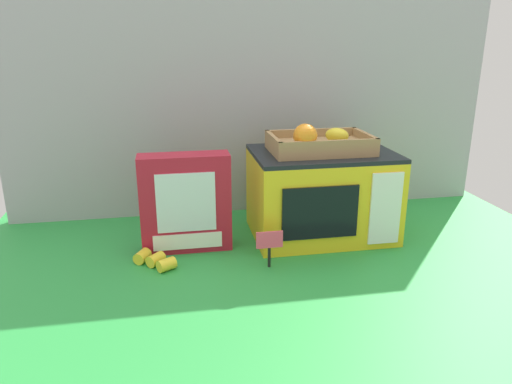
{
  "coord_description": "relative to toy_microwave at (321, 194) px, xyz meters",
  "views": [
    {
      "loc": [
        -0.28,
        -1.26,
        0.57
      ],
      "look_at": [
        -0.05,
        0.03,
        0.15
      ],
      "focal_mm": 33.69,
      "sensor_mm": 36.0,
      "label": 1
    }
  ],
  "objects": [
    {
      "name": "display_back_panel",
      "position": [
        -0.16,
        0.27,
        0.23
      ],
      "size": [
        1.61,
        0.03,
        0.72
      ],
      "primitive_type": "cube",
      "color": "#A0A3A8",
      "rests_on": "ground"
    },
    {
      "name": "loose_toy_banana",
      "position": [
        -0.49,
        -0.13,
        -0.11
      ],
      "size": [
        0.12,
        0.11,
        0.03
      ],
      "color": "yellow",
      "rests_on": "ground"
    },
    {
      "name": "toy_microwave",
      "position": [
        0.0,
        0.0,
        0.0
      ],
      "size": [
        0.41,
        0.29,
        0.26
      ],
      "color": "yellow",
      "rests_on": "ground"
    },
    {
      "name": "food_groups_crate",
      "position": [
        -0.02,
        -0.01,
        0.15
      ],
      "size": [
        0.29,
        0.19,
        0.09
      ],
      "color": "#A37F51",
      "rests_on": "toy_microwave"
    },
    {
      "name": "ground_plane",
      "position": [
        -0.16,
        -0.05,
        -0.13
      ],
      "size": [
        1.7,
        1.7,
        0.0
      ],
      "primitive_type": "plane",
      "color": "green",
      "rests_on": "ground"
    },
    {
      "name": "cookie_set_box",
      "position": [
        -0.4,
        -0.03,
        0.01
      ],
      "size": [
        0.25,
        0.08,
        0.27
      ],
      "color": "#B2192D",
      "rests_on": "ground"
    },
    {
      "name": "price_sign",
      "position": [
        -0.2,
        -0.19,
        -0.06
      ],
      "size": [
        0.07,
        0.01,
        0.1
      ],
      "color": "black",
      "rests_on": "ground"
    }
  ]
}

